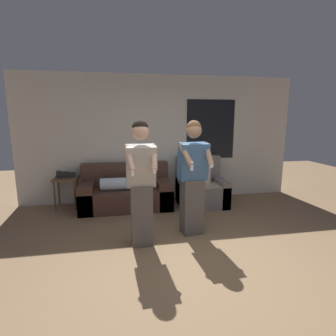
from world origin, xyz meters
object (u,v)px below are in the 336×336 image
Objects in this scene: couch at (126,192)px; person_left at (141,182)px; armchair at (201,189)px; person_right at (193,177)px; side_table at (66,182)px.

couch is 1.01× the size of person_left.
armchair is 1.57m from person_right.
side_table is at bearing 126.24° from person_left.
side_table is 2.35m from person_left.
person_left is at bearing -163.05° from person_right.
person_right is (2.18, -1.62, 0.38)m from side_table.
armchair reaches higher than side_table.
person_right reaches higher than side_table.
person_left is (1.37, -1.87, 0.40)m from side_table.
armchair is 0.56× the size of person_left.
couch is 1.80× the size of armchair.
person_left is 1.01× the size of person_right.
person_left reaches higher than side_table.
person_right is at bearing 16.95° from person_left.
person_right is at bearing -36.66° from side_table.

